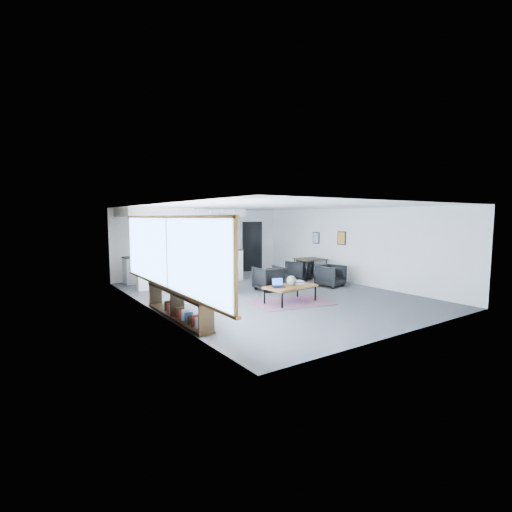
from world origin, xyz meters
TOP-DOWN VIEW (x-y plane):
  - room at (0.00, 0.00)m, footprint 7.02×9.02m
  - window at (-3.46, -0.90)m, footprint 0.10×5.95m
  - console at (-3.30, -1.05)m, footprint 0.35×3.00m
  - kitchenette at (-1.20, 3.71)m, footprint 4.20×1.96m
  - doorway at (2.30, 4.42)m, footprint 1.10×0.12m
  - track_light at (-0.59, 2.20)m, footprint 1.60×0.07m
  - wall_art_lower at (3.47, 0.40)m, footprint 0.03×0.38m
  - wall_art_upper at (3.47, 1.70)m, footprint 0.03×0.34m
  - kilim_rug at (-0.15, -1.16)m, footprint 2.31×1.80m
  - coffee_table at (-0.15, -1.16)m, footprint 1.50×0.94m
  - laptop at (-0.52, -1.10)m, footprint 0.38×0.35m
  - ceramic_pot at (-0.10, -1.14)m, footprint 0.26×0.26m
  - book_stack at (0.20, -1.07)m, footprint 0.36×0.33m
  - coaster at (0.01, -1.39)m, footprint 0.13×0.13m
  - armchair_left at (-1.26, 1.01)m, footprint 0.92×0.88m
  - armchair_right at (0.36, 0.50)m, footprint 0.86×0.81m
  - floor_lamp at (-1.05, 1.42)m, footprint 0.52×0.52m
  - dining_table at (2.77, 1.25)m, footprint 1.05×1.05m
  - dining_chair_near at (2.43, -0.12)m, footprint 0.77×0.74m
  - dining_chair_far at (2.51, 1.55)m, footprint 0.79×0.76m
  - microwave at (-0.52, 4.15)m, footprint 0.54×0.31m

SIDE VIEW (x-z plane):
  - kilim_rug at x=-0.15m, z-range 0.00..0.01m
  - console at x=-3.30m, z-range -0.07..0.73m
  - dining_chair_far at x=2.51m, z-range 0.00..0.67m
  - dining_chair_near at x=2.43m, z-range 0.00..0.68m
  - armchair_left at x=-1.26m, z-range 0.00..0.82m
  - armchair_right at x=0.36m, z-range 0.00..0.84m
  - coffee_table at x=-0.15m, z-range 0.20..0.66m
  - coaster at x=0.01m, z-range 0.46..0.47m
  - book_stack at x=0.20m, z-range 0.46..0.55m
  - laptop at x=-0.52m, z-range 0.41..0.64m
  - ceramic_pot at x=-0.10m, z-range 0.46..0.72m
  - dining_table at x=2.77m, z-range 0.32..1.11m
  - doorway at x=2.30m, z-range 0.00..2.15m
  - microwave at x=-0.52m, z-range 0.93..1.29m
  - room at x=0.00m, z-range -0.01..2.61m
  - kitchenette at x=-1.20m, z-range 0.08..2.68m
  - floor_lamp at x=-1.05m, z-range 0.59..2.20m
  - window at x=-3.46m, z-range 0.63..2.29m
  - wall_art_upper at x=3.47m, z-range 1.28..1.72m
  - wall_art_lower at x=3.47m, z-range 1.31..1.79m
  - track_light at x=-0.59m, z-range 2.45..2.60m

